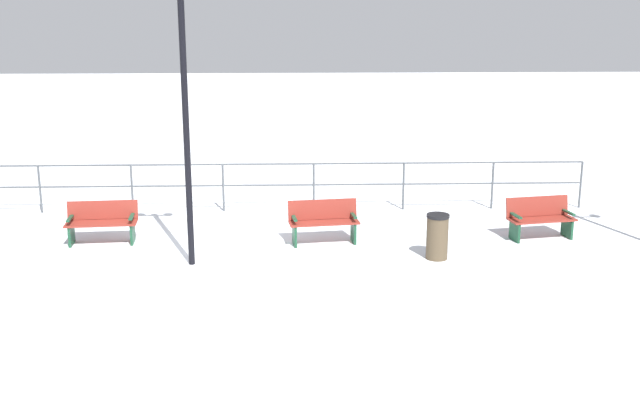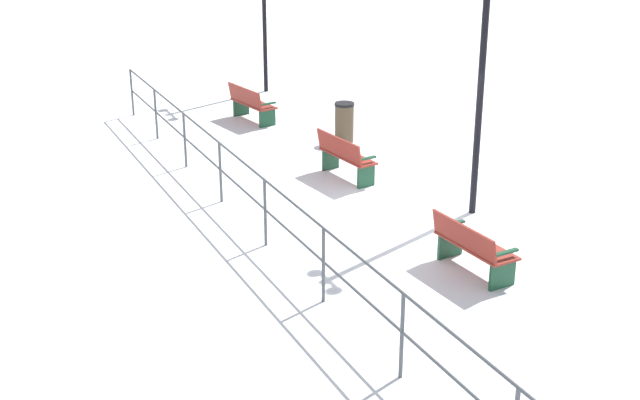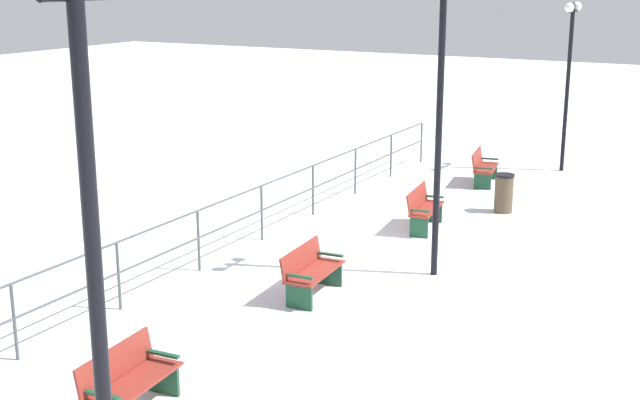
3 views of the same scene
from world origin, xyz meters
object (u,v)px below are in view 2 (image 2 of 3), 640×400
Objects in this scene: bench_second at (472,246)px; trash_bin at (344,122)px; lamppost_middle at (485,22)px; bench_fourth at (251,103)px; bench_third at (345,156)px.

trash_bin is (1.27, 6.67, 0.01)m from bench_second.
trash_bin is at bearing 91.85° from lamppost_middle.
bench_second is 9.07m from bench_fourth.
bench_fourth is 7.78m from lamppost_middle.
bench_second is 4.54m from bench_third.
bench_third is at bearing 83.43° from bench_second.
bench_third is (0.18, 4.54, 0.03)m from bench_second.
bench_second is at bearing -99.65° from bench_third.
bench_fourth is at bearing 84.96° from bench_third.
bench_third is 2.40m from trash_bin.
bench_second is 1.00× the size of bench_fourth.
bench_second is 0.99× the size of bench_third.
lamppost_middle reaches higher than trash_bin.
lamppost_middle reaches higher than bench_second.
bench_fourth reaches higher than bench_second.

